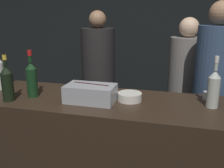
# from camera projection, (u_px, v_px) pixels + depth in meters

# --- Properties ---
(wall_back_chalkboard) EXTENTS (6.40, 0.06, 2.80)m
(wall_back_chalkboard) POSITION_uv_depth(u_px,v_px,m) (148.00, 32.00, 3.85)
(wall_back_chalkboard) COLOR black
(wall_back_chalkboard) RESTS_ON ground_plane
(bar_counter) EXTENTS (2.13, 0.67, 1.04)m
(bar_counter) POSITION_uv_depth(u_px,v_px,m) (111.00, 160.00, 2.04)
(bar_counter) COLOR #2D2116
(bar_counter) RESTS_ON ground_plane
(ice_bin_with_bottles) EXTENTS (0.37, 0.22, 0.13)m
(ice_bin_with_bottles) POSITION_uv_depth(u_px,v_px,m) (90.00, 93.00, 1.85)
(ice_bin_with_bottles) COLOR #9EA0A5
(ice_bin_with_bottles) RESTS_ON bar_counter
(bowl_white) EXTENTS (0.18, 0.18, 0.06)m
(bowl_white) POSITION_uv_depth(u_px,v_px,m) (130.00, 96.00, 1.89)
(bowl_white) COLOR silver
(bowl_white) RESTS_ON bar_counter
(candle_votive) EXTENTS (0.08, 0.08, 0.06)m
(candle_votive) POSITION_uv_depth(u_px,v_px,m) (208.00, 96.00, 1.91)
(candle_votive) COLOR silver
(candle_votive) RESTS_ON bar_counter
(red_wine_bottle_burgundy) EXTENTS (0.08, 0.08, 0.37)m
(red_wine_bottle_burgundy) POSITION_uv_depth(u_px,v_px,m) (32.00, 78.00, 1.95)
(red_wine_bottle_burgundy) COLOR #143319
(red_wine_bottle_burgundy) RESTS_ON bar_counter
(champagne_bottle) EXTENTS (0.09, 0.09, 0.35)m
(champagne_bottle) POSITION_uv_depth(u_px,v_px,m) (7.00, 83.00, 1.86)
(champagne_bottle) COLOR black
(champagne_bottle) RESTS_ON bar_counter
(white_wine_bottle) EXTENTS (0.08, 0.08, 0.36)m
(white_wine_bottle) POSITION_uv_depth(u_px,v_px,m) (214.00, 88.00, 1.72)
(white_wine_bottle) COLOR #B2B7AD
(white_wine_bottle) RESTS_ON bar_counter
(person_in_hoodie) EXTENTS (0.42, 0.42, 1.72)m
(person_in_hoodie) POSITION_uv_depth(u_px,v_px,m) (98.00, 73.00, 3.18)
(person_in_hoodie) COLOR black
(person_in_hoodie) RESTS_ON ground_plane
(person_blond_tee) EXTENTS (0.37, 0.37, 1.64)m
(person_blond_tee) POSITION_uv_depth(u_px,v_px,m) (184.00, 84.00, 2.80)
(person_blond_tee) COLOR black
(person_blond_tee) RESTS_ON ground_plane
(person_grey_polo) EXTENTS (0.36, 0.36, 1.78)m
(person_grey_polo) POSITION_uv_depth(u_px,v_px,m) (213.00, 89.00, 2.31)
(person_grey_polo) COLOR black
(person_grey_polo) RESTS_ON ground_plane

